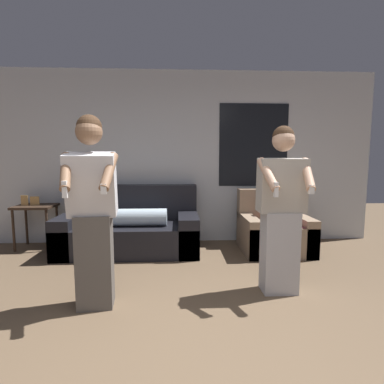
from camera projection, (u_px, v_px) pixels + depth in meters
The scene contains 6 objects.
wall_back at pixel (182, 158), 4.77m from camera, with size 6.17×0.07×2.70m.
couch at pixel (130, 229), 4.37m from camera, with size 1.96×0.93×0.94m.
armchair at pixel (274, 230), 4.37m from camera, with size 0.94×0.85×0.88m.
side_table at pixel (35, 211), 4.47m from camera, with size 0.55×0.45×0.80m.
person_left at pixel (93, 212), 2.63m from camera, with size 0.48×0.52×1.72m.
person_right at pixel (281, 211), 2.95m from camera, with size 0.52×0.46×1.66m.
Camera 1 is at (-0.06, -1.53, 1.35)m, focal length 28.00 mm.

